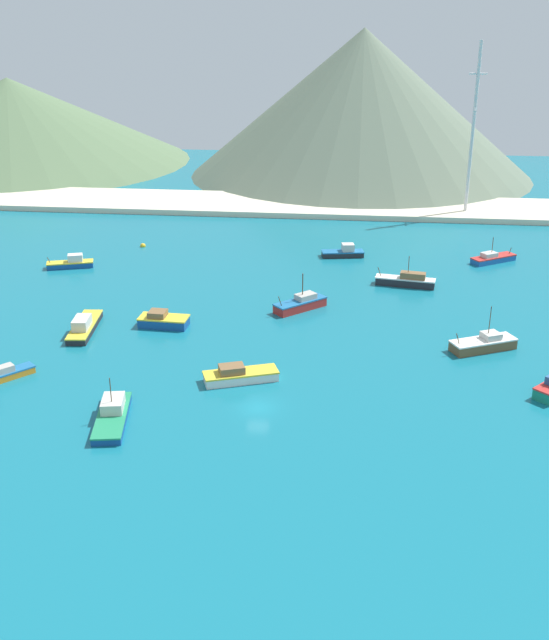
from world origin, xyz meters
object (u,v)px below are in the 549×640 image
Objects in this scene: fishing_boat_6 at (484,344)px; fishing_boat_10 at (344,252)px; radio_tower at (473,130)px; fishing_boat_5 at (112,414)px; fishing_boat_13 at (301,304)px; fishing_boat_2 at (239,375)px; fishing_boat_4 at (163,320)px; fishing_boat_8 at (407,281)px; fishing_boat_0 at (71,263)px; buoy_1 at (143,246)px; fishing_boat_9 at (493,258)px; fishing_boat_1 at (84,326)px.

fishing_boat_6 reaches higher than fishing_boat_10.
fishing_boat_5 is at bearing -117.36° from radio_tower.
fishing_boat_10 is 0.22× the size of radio_tower.
fishing_boat_13 is (-5.83, -27.55, 0.11)m from fishing_boat_10.
fishing_boat_13 is at bearing 77.25° from fishing_boat_2.
fishing_boat_8 is (35.72, 21.25, 0.05)m from fishing_boat_4.
fishing_boat_0 reaches higher than buoy_1.
fishing_boat_5 is (-12.54, -11.09, -0.04)m from fishing_boat_2.
fishing_boat_9 is 0.24× the size of radio_tower.
fishing_boat_9 is at bearing 53.64° from fishing_boat_2.
fishing_boat_4 is at bearing -47.34° from fishing_boat_0.
fishing_boat_4 is 40.74m from buoy_1.
fishing_boat_5 is 0.30× the size of radio_tower.
fishing_boat_10 is at bearing 69.31° from fishing_boat_5.
fishing_boat_5 is 67.93m from fishing_boat_10.
fishing_boat_4 is 41.56m from fishing_boat_8.
fishing_boat_4 is 0.72× the size of fishing_boat_8.
buoy_1 is (9.15, 13.78, -0.63)m from fishing_boat_0.
fishing_boat_2 is at bearing -113.64° from radio_tower.
fishing_boat_13 is (5.64, 24.91, 0.10)m from fishing_boat_2.
fishing_boat_2 is 53.70m from fishing_boat_10.
fishing_boat_1 is 26.71m from fishing_boat_5.
fishing_boat_4 is 44.13m from fishing_boat_10.
fishing_boat_9 is (50.83, 63.11, -0.06)m from fishing_boat_5.
fishing_boat_5 reaches higher than fishing_boat_10.
fishing_boat_5 is 40.32m from fishing_boat_13.
radio_tower is at bearing 91.62° from fishing_boat_9.
fishing_boat_5 reaches higher than fishing_boat_2.
radio_tower is (15.19, 47.97, 17.76)m from fishing_boat_8.
fishing_boat_6 is 1.16× the size of fishing_boat_13.
fishing_boat_13 is at bearing 154.53° from fishing_boat_6.
fishing_boat_6 is 74.98m from radio_tower.
radio_tower reaches higher than fishing_boat_5.
fishing_boat_4 is at bearing -149.26° from fishing_boat_8.
fishing_boat_2 is 25.54m from fishing_boat_13.
fishing_boat_2 reaches higher than buoy_1.
buoy_1 is (-65.41, 2.50, -0.52)m from fishing_boat_9.
fishing_boat_0 is at bearing 132.66° from fishing_boat_4.
fishing_boat_0 is 0.89× the size of fishing_boat_6.
fishing_boat_13 reaches higher than fishing_boat_9.
fishing_boat_4 is 0.90× the size of fishing_boat_10.
fishing_boat_1 is 0.31× the size of radio_tower.
fishing_boat_6 is (44.69, -3.35, -0.03)m from fishing_boat_4.
fishing_boat_4 is at bearing -70.57° from buoy_1.
fishing_boat_13 reaches higher than fishing_boat_4.
radio_tower is (31.71, 60.42, 17.79)m from fishing_boat_13.
fishing_boat_4 is at bearing -126.34° from radio_tower.
fishing_boat_10 is at bearing 13.79° from fishing_boat_0.
fishing_boat_6 is at bearing 22.29° from fishing_boat_2.
fishing_boat_6 is at bearing -4.29° from fishing_boat_4.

